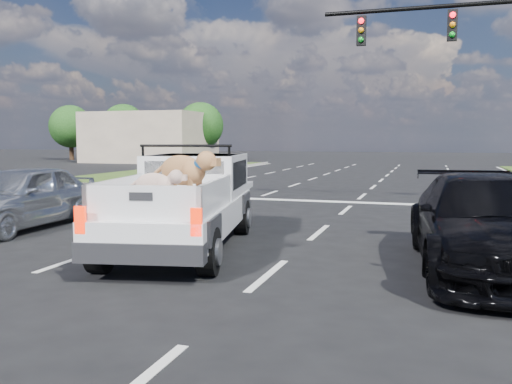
# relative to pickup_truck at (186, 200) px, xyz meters

# --- Properties ---
(ground) EXTENTS (160.00, 160.00, 0.00)m
(ground) POSITION_rel_pickup_truck_xyz_m (0.35, -1.57, -0.92)
(ground) COLOR black
(ground) RESTS_ON ground
(road_markings) EXTENTS (17.75, 60.00, 0.01)m
(road_markings) POSITION_rel_pickup_truck_xyz_m (0.35, 4.99, -0.92)
(road_markings) COLOR silver
(road_markings) RESTS_ON ground
(building_left) EXTENTS (10.00, 8.00, 4.40)m
(building_left) POSITION_rel_pickup_truck_xyz_m (-19.65, 34.43, 1.28)
(building_left) COLOR #BFAB92
(building_left) RESTS_ON ground
(tree_far_a) EXTENTS (4.20, 4.20, 5.40)m
(tree_far_a) POSITION_rel_pickup_truck_xyz_m (-29.65, 36.43, 2.36)
(tree_far_a) COLOR #332114
(tree_far_a) RESTS_ON ground
(tree_far_b) EXTENTS (4.20, 4.20, 5.40)m
(tree_far_b) POSITION_rel_pickup_truck_xyz_m (-23.65, 36.43, 2.36)
(tree_far_b) COLOR #332114
(tree_far_b) RESTS_ON ground
(tree_far_c) EXTENTS (4.20, 4.20, 5.40)m
(tree_far_c) POSITION_rel_pickup_truck_xyz_m (-15.65, 36.43, 2.36)
(tree_far_c) COLOR #332114
(tree_far_c) RESTS_ON ground
(pickup_truck) EXTENTS (2.89, 5.55, 1.98)m
(pickup_truck) POSITION_rel_pickup_truck_xyz_m (0.00, 0.00, 0.00)
(pickup_truck) COLOR black
(pickup_truck) RESTS_ON ground
(silver_sedan) EXTENTS (1.91, 4.46, 1.50)m
(silver_sedan) POSITION_rel_pickup_truck_xyz_m (-4.65, 0.85, -0.17)
(silver_sedan) COLOR silver
(silver_sedan) RESTS_ON ground
(black_coupe) EXTENTS (2.57, 5.38, 1.51)m
(black_coupe) POSITION_rel_pickup_truck_xyz_m (5.29, -0.22, -0.17)
(black_coupe) COLOR black
(black_coupe) RESTS_ON ground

